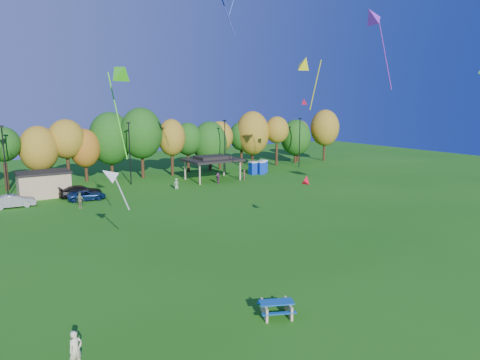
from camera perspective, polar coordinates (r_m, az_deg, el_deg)
ground at (r=29.60m, az=7.47°, el=-13.43°), size 160.00×160.00×0.00m
tree_line at (r=68.48m, az=-18.39°, el=4.77°), size 93.57×10.55×11.15m
lamp_posts at (r=64.13m, az=-14.49°, el=3.71°), size 64.50×0.25×9.09m
utility_building at (r=60.03m, az=-24.68°, el=-0.48°), size 6.30×4.30×3.25m
pavilion at (r=66.31m, az=-3.70°, el=2.77°), size 8.20×6.20×3.77m
porta_potties at (r=72.32m, az=2.54°, el=1.70°), size 3.75×2.29×2.18m
picnic_table at (r=25.22m, az=4.87°, el=-16.57°), size 2.41×2.24×0.84m
kite_flyer at (r=21.99m, az=-21.06°, el=-20.38°), size 0.76×0.63×1.79m
car_b at (r=55.44m, az=-27.92°, el=-2.50°), size 4.64×1.87×1.50m
car_c at (r=55.95m, az=-19.77°, el=-1.92°), size 4.75×2.61×1.26m
car_d at (r=58.01m, az=-20.49°, el=-1.43°), size 5.20×2.15×1.50m
far_person_0 at (r=51.70m, az=-20.53°, el=-2.60°), size 1.05×1.13×1.86m
far_person_1 at (r=66.43m, az=0.60°, el=0.67°), size 0.64×0.68×1.56m
far_person_4 at (r=59.89m, az=-8.48°, el=-0.50°), size 0.78×0.51×1.58m
far_person_5 at (r=63.51m, az=-2.94°, el=0.24°), size 0.92×1.58×1.63m
kite_1 at (r=38.94m, az=8.77°, el=0.07°), size 1.46×1.36×1.16m
kite_2 at (r=44.42m, az=8.57°, el=15.13°), size 1.71×3.44×5.56m
kite_4 at (r=63.90m, az=8.55°, el=10.37°), size 1.76×1.68×1.40m
kite_7 at (r=48.91m, az=17.24°, el=20.14°), size 5.06×1.90×8.59m
kite_10 at (r=32.61m, az=-15.92°, el=13.61°), size 1.88×4.41×7.47m
kite_12 at (r=31.74m, az=-17.15°, el=0.62°), size 2.26×1.23×3.55m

